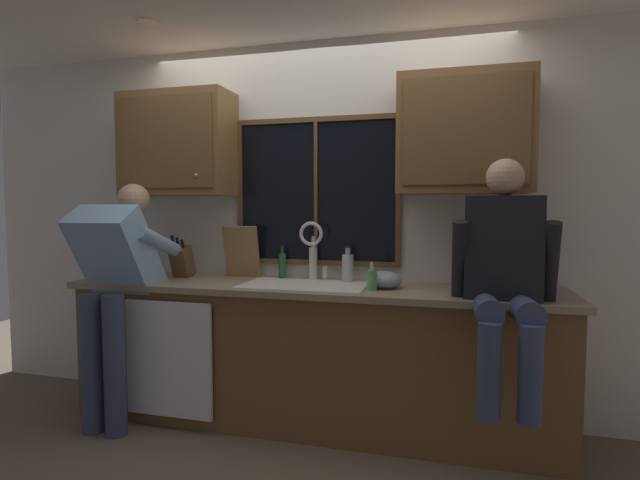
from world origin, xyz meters
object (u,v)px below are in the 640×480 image
knife_block (182,262)px  soap_dispenser (372,279)px  mixing_bowl (384,280)px  bottle_green_glass (282,265)px  cutting_board (242,252)px  bottle_tall_clear (313,262)px  person_sitting_on_counter (505,267)px  bottle_amber_small (348,267)px  person_standing (115,278)px

knife_block → soap_dispenser: size_ratio=1.86×
mixing_bowl → soap_dispenser: (-0.06, -0.11, 0.02)m
soap_dispenser → bottle_green_glass: bearing=153.8°
cutting_board → bottle_tall_clear: size_ratio=1.29×
person_sitting_on_counter → bottle_tall_clear: (-1.19, 0.50, -0.06)m
knife_block → mixing_bowl: size_ratio=1.45×
bottle_tall_clear → knife_block: bearing=-171.6°
cutting_board → mixing_bowl: 1.07m
cutting_board → bottle_amber_small: cutting_board is taller
mixing_bowl → bottle_green_glass: 0.78m
mixing_bowl → soap_dispenser: bearing=-118.0°
person_standing → person_sitting_on_counter: person_sitting_on_counter is taller
bottle_tall_clear → bottle_amber_small: (0.25, -0.05, -0.02)m
bottle_green_glass → knife_block: bearing=-168.8°
knife_block → bottle_green_glass: bearing=11.2°
bottle_green_glass → bottle_amber_small: 0.48m
knife_block → bottle_green_glass: size_ratio=1.40×
knife_block → bottle_amber_small: knife_block is taller
cutting_board → soap_dispenser: bearing=-17.7°
soap_dispenser → bottle_tall_clear: 0.57m
cutting_board → person_standing: bearing=-140.2°
soap_dispenser → bottle_amber_small: bottle_amber_small is taller
person_standing → cutting_board: bearing=39.8°
soap_dispenser → mixing_bowl: bearing=62.0°
person_standing → knife_block: person_standing is taller
bottle_amber_small → soap_dispenser: bearing=-54.1°
person_sitting_on_counter → knife_block: bearing=170.2°
bottle_tall_clear → mixing_bowl: bearing=-23.1°
person_standing → knife_block: bearing=60.9°
mixing_bowl → bottle_amber_small: (-0.27, 0.17, 0.05)m
person_sitting_on_counter → bottle_green_glass: bearing=160.4°
person_standing → soap_dispenser: bearing=7.8°
cutting_board → soap_dispenser: size_ratio=2.15×
bottle_tall_clear → bottle_amber_small: size_ratio=1.20×
mixing_bowl → soap_dispenser: 0.13m
cutting_board → soap_dispenser: 1.04m
cutting_board → bottle_green_glass: (0.30, 0.02, -0.09)m
cutting_board → bottle_amber_small: bearing=-1.9°
bottle_amber_small → mixing_bowl: bearing=-33.0°
person_sitting_on_counter → soap_dispenser: bearing=167.0°
person_sitting_on_counter → soap_dispenser: (-0.73, 0.17, -0.12)m
person_standing → person_sitting_on_counter: bearing=1.3°
bottle_amber_small → person_sitting_on_counter: bearing=-25.9°
person_standing → bottle_amber_small: bearing=19.8°
person_sitting_on_counter → soap_dispenser: person_sitting_on_counter is taller
cutting_board → mixing_bowl: bearing=-10.9°
bottle_tall_clear → bottle_green_glass: bearing=179.5°
knife_block → bottle_amber_small: size_ratio=1.34×
bottle_amber_small → knife_block: bearing=-175.7°
mixing_bowl → bottle_tall_clear: 0.57m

